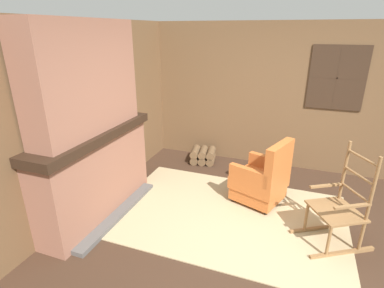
# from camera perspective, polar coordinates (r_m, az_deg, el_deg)

# --- Properties ---
(ground_plane) EXTENTS (14.00, 14.00, 0.00)m
(ground_plane) POSITION_cam_1_polar(r_m,az_deg,el_deg) (3.77, 13.59, -18.98)
(ground_plane) COLOR #3D281C
(wood_panel_wall_left) EXTENTS (0.06, 5.53, 2.53)m
(wood_panel_wall_left) POSITION_cam_1_polar(r_m,az_deg,el_deg) (4.12, -21.46, 3.68)
(wood_panel_wall_left) COLOR brown
(wood_panel_wall_left) RESTS_ON ground
(wood_panel_wall_back) EXTENTS (5.53, 0.09, 2.53)m
(wood_panel_wall_back) POSITION_cam_1_polar(r_m,az_deg,el_deg) (5.52, 18.40, 8.35)
(wood_panel_wall_back) COLOR brown
(wood_panel_wall_back) RESTS_ON ground
(fireplace_hearth) EXTENTS (0.64, 1.99, 1.19)m
(fireplace_hearth) POSITION_cam_1_polar(r_m,az_deg,el_deg) (4.19, -17.59, -5.39)
(fireplace_hearth) COLOR #93604C
(fireplace_hearth) RESTS_ON ground
(chimney_breast) EXTENTS (0.38, 1.66, 1.32)m
(chimney_breast) POSITION_cam_1_polar(r_m,az_deg,el_deg) (3.84, -19.82, 11.75)
(chimney_breast) COLOR #93604C
(chimney_breast) RESTS_ON fireplace_hearth
(area_rug) EXTENTS (3.10, 2.09, 0.01)m
(area_rug) POSITION_cam_1_polar(r_m,az_deg,el_deg) (4.26, 6.64, -13.17)
(area_rug) COLOR tan
(area_rug) RESTS_ON ground
(armchair) EXTENTS (0.84, 0.83, 0.98)m
(armchair) POSITION_cam_1_polar(r_m,az_deg,el_deg) (4.45, 13.18, -6.78)
(armchair) COLOR #C6662D
(armchair) RESTS_ON ground
(rocking_chair) EXTENTS (0.94, 0.84, 1.19)m
(rocking_chair) POSITION_cam_1_polar(r_m,az_deg,el_deg) (3.93, 26.13, -11.50)
(rocking_chair) COLOR olive
(rocking_chair) RESTS_ON ground
(firewood_stack) EXTENTS (0.52, 0.47, 0.28)m
(firewood_stack) POSITION_cam_1_polar(r_m,az_deg,el_deg) (5.71, 2.12, -2.20)
(firewood_stack) COLOR brown
(firewood_stack) RESTS_ON ground
(oil_lamp_vase) EXTENTS (0.11, 0.11, 0.27)m
(oil_lamp_vase) POSITION_cam_1_polar(r_m,az_deg,el_deg) (3.71, -23.03, 2.03)
(oil_lamp_vase) COLOR #B24C42
(oil_lamp_vase) RESTS_ON fireplace_hearth
(storage_case) EXTENTS (0.17, 0.22, 0.13)m
(storage_case) POSITION_cam_1_polar(r_m,az_deg,el_deg) (4.52, -13.80, 5.93)
(storage_case) COLOR brown
(storage_case) RESTS_ON fireplace_hearth
(decorative_plate_on_mantel) EXTENTS (0.08, 0.30, 0.29)m
(decorative_plate_on_mantel) POSITION_cam_1_polar(r_m,az_deg,el_deg) (3.90, -20.57, 4.05)
(decorative_plate_on_mantel) COLOR gold
(decorative_plate_on_mantel) RESTS_ON fireplace_hearth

